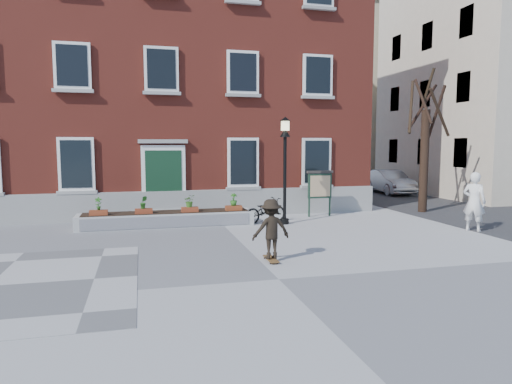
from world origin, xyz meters
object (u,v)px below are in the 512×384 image
object	(u,v)px
lamp_post	(285,155)
parked_car	(389,182)
bystander	(474,202)
skateboarder	(271,229)
notice_board	(320,186)
bicycle	(265,211)

from	to	relation	value
lamp_post	parked_car	bearing A→B (deg)	42.27
bystander	skateboarder	xyz separation A→B (m)	(-7.76, -2.15, -0.19)
parked_car	skateboarder	distance (m)	17.57
bystander	notice_board	bearing A→B (deg)	8.73
parked_car	lamp_post	size ratio (longest dim) A/B	1.08
lamp_post	notice_board	world-z (taller)	lamp_post
skateboarder	bicycle	bearing A→B (deg)	75.98
parked_car	lamp_post	distance (m)	12.66
bystander	parked_car	bearing A→B (deg)	-50.52
notice_board	lamp_post	bearing A→B (deg)	-145.12
bicycle	notice_board	size ratio (longest dim) A/B	0.95
parked_car	lamp_post	world-z (taller)	lamp_post
bystander	skateboarder	distance (m)	8.05
parked_car	notice_board	xyz separation A→B (m)	(-7.34, -7.08, 0.56)
lamp_post	notice_board	xyz separation A→B (m)	(1.93, 1.34, -1.28)
bicycle	bystander	bearing A→B (deg)	-137.17
parked_car	lamp_post	xyz separation A→B (m)	(-9.27, -8.43, 1.84)
notice_board	parked_car	bearing A→B (deg)	43.97
skateboarder	parked_car	bearing A→B (deg)	50.15
skateboarder	notice_board	bearing A→B (deg)	58.58
lamp_post	skateboarder	distance (m)	5.70
parked_car	bystander	size ratio (longest dim) A/B	2.11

